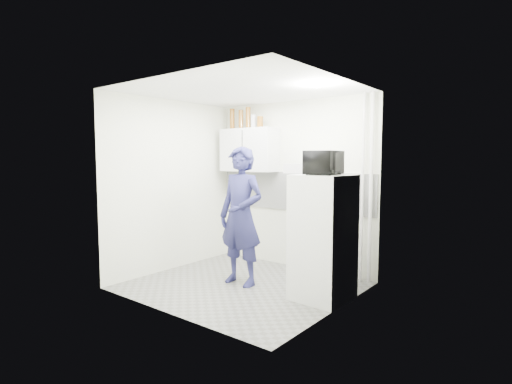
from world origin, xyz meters
The scene contains 22 objects.
floor centered at (0.00, 0.00, 0.00)m, with size 2.80×2.80×0.00m, color slate.
ceiling centered at (0.00, 0.00, 2.60)m, with size 2.80×2.80×0.00m, color white.
wall_back centered at (0.00, 1.25, 1.30)m, with size 2.80×2.80×0.00m, color silver.
wall_left centered at (-1.40, 0.00, 1.30)m, with size 2.60×2.60×0.00m, color silver.
wall_right centered at (1.40, 0.00, 1.30)m, with size 2.60×2.60×0.00m, color silver.
person centered at (-0.06, 0.06, 0.94)m, with size 0.68×0.45×1.87m, color #1F204D.
stove centered at (0.54, 1.00, 0.38)m, with size 0.47×0.47×0.75m, color silver.
fridge centered at (1.10, 0.22, 0.76)m, with size 0.63×0.63×1.52m, color silver.
stove_top centered at (0.54, 1.00, 0.77)m, with size 0.45×0.45×0.03m, color black.
saucepan centered at (0.47, 1.07, 0.83)m, with size 0.18×0.18×0.10m, color silver.
microwave centered at (1.10, 0.22, 1.66)m, with size 0.35×0.52×0.29m, color black.
bottle_a centered at (-1.12, 1.07, 2.37)m, with size 0.08×0.08×0.34m, color brown.
bottle_c centered at (-0.93, 1.07, 2.35)m, with size 0.07×0.07×0.31m, color brown.
bottle_d centered at (-0.77, 1.07, 2.37)m, with size 0.08×0.08×0.34m, color brown.
canister_a centered at (-0.66, 1.07, 2.31)m, with size 0.09×0.09×0.21m, color #B2B7BC.
canister_b centered at (-0.52, 1.07, 2.29)m, with size 0.10×0.10×0.18m, color brown.
upper_cabinet centered at (-0.75, 1.07, 1.85)m, with size 1.00×0.35×0.70m, color silver.
range_hood centered at (0.45, 1.00, 1.57)m, with size 0.60×0.50×0.14m, color silver.
backsplash centered at (0.00, 1.24, 1.20)m, with size 2.74×0.03×0.60m, color white.
pipe_a centered at (1.30, 1.17, 1.30)m, with size 0.05×0.05×2.60m, color silver.
pipe_b centered at (1.18, 1.17, 1.30)m, with size 0.04×0.04×2.60m, color silver.
ceiling_spot_fixture centered at (1.00, 0.20, 2.57)m, with size 0.10×0.10×0.02m, color white.
Camera 1 is at (3.41, -4.02, 1.72)m, focal length 28.00 mm.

